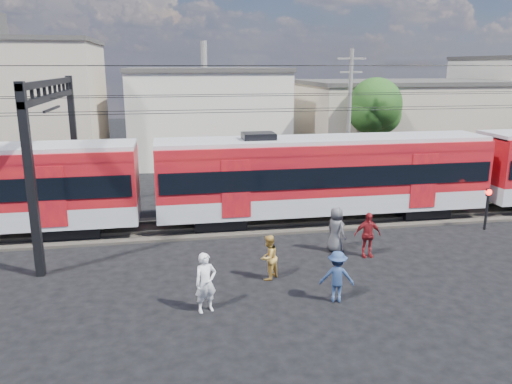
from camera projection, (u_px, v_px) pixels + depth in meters
ground at (331, 296)px, 16.76m from camera, size 120.00×120.00×0.00m
track_bed at (279, 222)px, 24.38m from camera, size 70.00×3.40×0.12m
rail_near at (282, 225)px, 23.63m from camera, size 70.00×0.12×0.12m
rail_far at (276, 215)px, 25.06m from camera, size 70.00×0.12×0.12m
commuter_train at (328, 174)px, 24.21m from camera, size 50.30×3.08×4.17m
catenary at (86, 122)px, 21.64m from camera, size 70.00×9.30×7.52m
building_midwest at (205, 113)px, 41.26m from camera, size 12.24×12.24×7.30m
building_mideast at (402, 119)px, 41.26m from camera, size 16.32×10.20×6.30m
utility_pole_mid at (349, 114)px, 30.97m from camera, size 1.80×0.24×8.50m
tree_near at (377, 108)px, 34.43m from camera, size 3.82×3.64×6.72m
pedestrian_a at (206, 283)px, 15.49m from camera, size 0.81×0.65×1.92m
pedestrian_b at (268, 257)px, 17.89m from camera, size 1.02×1.01×1.66m
pedestrian_c at (337, 276)px, 16.19m from camera, size 1.24×0.91×1.72m
pedestrian_d at (367, 235)px, 19.97m from camera, size 1.10×0.50×1.85m
pedestrian_e at (336, 230)px, 20.52m from camera, size 0.94×1.09×1.89m
crossing_signal at (488, 201)px, 23.14m from camera, size 0.29×0.29×2.00m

